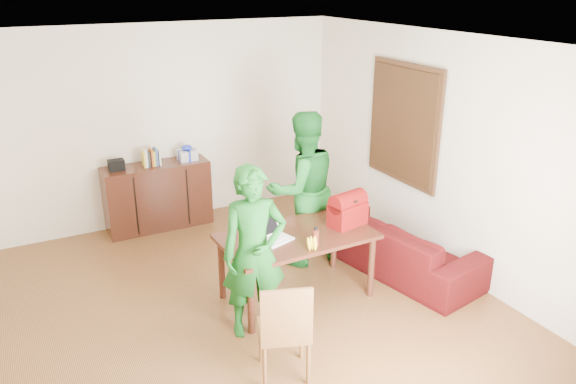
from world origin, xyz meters
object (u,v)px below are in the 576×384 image
table (297,242)px  bottle (316,237)px  red_bag (348,212)px  person_far (302,189)px  person_near (254,253)px  laptop (276,237)px  chair (284,347)px  sofa (396,243)px

table → bottle: (0.04, -0.31, 0.19)m
red_bag → person_far: bearing=88.5°
person_near → bottle: (0.68, 0.04, -0.01)m
table → person_near: person_near is taller
red_bag → laptop: bearing=167.6°
table → red_bag: 0.64m
person_far → red_bag: 0.77m
laptop → red_bag: 0.86m
table → chair: (-0.70, -1.06, -0.37)m
person_near → sofa: size_ratio=0.80×
table → bottle: size_ratio=8.08×
person_near → bottle: size_ratio=8.57×
person_far → red_bag: bearing=99.9°
table → person_far: (0.46, 0.72, 0.28)m
chair → red_bag: (1.30, 1.02, 0.61)m
person_near → bottle: 0.69m
person_near → red_bag: 1.28m
red_bag → bottle: bearing=-165.5°
person_far → laptop: person_far is taller
table → laptop: bearing=-175.1°
red_bag → chair: bearing=-153.4°
person_far → bottle: 1.12m
chair → person_near: person_near is taller
laptop → sofa: laptop is taller
chair → person_near: size_ratio=0.56×
table → chair: size_ratio=1.69×
person_near → chair: bearing=-82.7°
bottle → sofa: bottle is taller
laptop → bottle: size_ratio=1.88×
laptop → person_far: bearing=29.2°
table → sofa: (1.35, 0.04, -0.34)m
person_far → laptop: bearing=45.7°
bottle → person_far: bearing=67.7°
laptop → chair: bearing=-130.1°
red_bag → sofa: size_ratio=0.19×
person_near → sofa: 2.10m
chair → sofa: chair is taller
chair → person_far: person_far is taller
table → person_far: 0.90m
bottle → laptop: bearing=136.1°
person_far → laptop: (-0.72, -0.74, -0.14)m
laptop → red_bag: bearing=-17.5°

